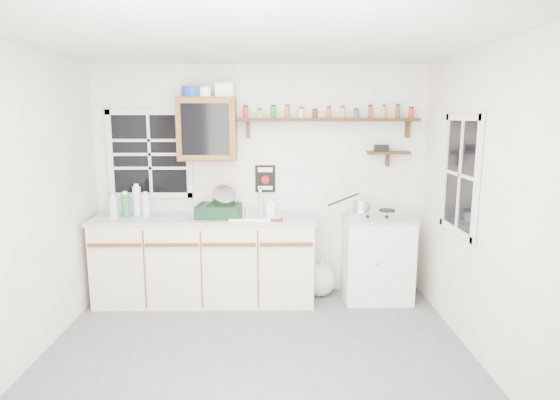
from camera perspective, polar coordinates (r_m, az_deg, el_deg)
The scene contains 18 objects.
room at distance 3.57m, azimuth -3.05°, elevation -1.25°, with size 3.64×3.24×2.54m.
main_cabinet at distance 5.08m, azimuth -9.05°, elevation -7.07°, with size 2.31×0.63×0.92m.
right_cabinet at distance 5.17m, azimuth 11.70°, elevation -6.89°, with size 0.73×0.57×0.91m.
sink at distance 4.92m, azimuth -2.99°, elevation -1.87°, with size 0.52×0.44×0.29m.
upper_cabinet at distance 4.99m, azimuth -8.85°, elevation 8.55°, with size 0.60×0.32×0.65m.
upper_cabinet_clutter at distance 5.00m, azimuth -9.14°, elevation 12.95°, with size 0.54×0.24×0.14m.
spice_shelf at distance 5.05m, azimuth 5.88°, elevation 9.85°, with size 1.91×0.18×0.35m.
secondary_shelf at distance 5.18m, azimuth 12.83°, elevation 5.73°, with size 0.45×0.16×0.24m.
warning_sign at distance 5.13m, azimuth -1.81°, elevation 2.61°, with size 0.22×0.02×0.30m.
window_back at distance 5.28m, azimuth -15.59°, elevation 5.39°, with size 0.93×0.03×0.98m.
window_right at distance 4.40m, azimuth 21.17°, elevation 2.87°, with size 0.03×0.78×1.08m.
water_bottles at distance 5.11m, azimuth -17.65°, elevation -0.47°, with size 0.40×0.19×0.34m.
dish_rack at distance 4.89m, azimuth -7.30°, elevation -0.86°, with size 0.47×0.36×0.33m.
soap_bottle at distance 4.99m, azimuth -1.26°, elevation -0.60°, with size 0.09×0.10×0.21m, color silver.
rag at distance 4.71m, azimuth -0.39°, elevation -2.42°, with size 0.12×0.10×0.02m, color maroon.
hotplate at distance 5.02m, azimuth 11.39°, elevation -1.62°, with size 0.57×0.33×0.08m.
saucepan at distance 4.98m, azimuth 9.81°, elevation -0.62°, with size 0.43×0.27×0.19m.
trash_bag at distance 5.24m, azimuth 4.90°, elevation -9.61°, with size 0.38×0.35×0.44m.
Camera 1 is at (0.14, -3.50, 1.96)m, focal length 30.00 mm.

